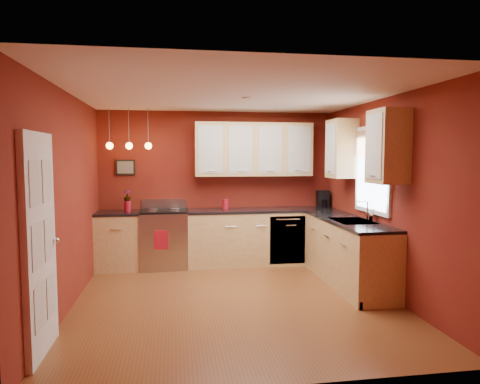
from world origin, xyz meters
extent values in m
plane|color=brown|center=(0.00, 0.00, 0.00)|extent=(4.20, 4.20, 0.00)
cube|color=white|center=(0.00, 0.00, 2.60)|extent=(4.00, 4.20, 0.02)
cube|color=maroon|center=(0.00, 2.10, 1.30)|extent=(4.00, 0.02, 2.60)
cube|color=maroon|center=(0.00, -2.10, 1.30)|extent=(4.00, 0.02, 2.60)
cube|color=maroon|center=(-2.00, 0.00, 1.30)|extent=(0.02, 4.20, 2.60)
cube|color=maroon|center=(2.00, 0.00, 1.30)|extent=(0.02, 4.20, 2.60)
cube|color=#DFBF77|center=(-1.65, 1.80, 0.45)|extent=(0.70, 0.60, 0.90)
cube|color=#DFBF77|center=(0.73, 1.80, 0.45)|extent=(2.54, 0.60, 0.90)
cube|color=#DFBF77|center=(1.70, 0.45, 0.45)|extent=(0.60, 2.10, 0.90)
cube|color=black|center=(-1.65, 1.80, 0.92)|extent=(0.70, 0.62, 0.04)
cube|color=black|center=(0.73, 1.80, 0.92)|extent=(2.54, 0.62, 0.04)
cube|color=black|center=(1.70, 0.45, 0.92)|extent=(0.62, 2.10, 0.04)
cube|color=#ADAEB2|center=(-0.92, 1.80, 0.46)|extent=(0.76, 0.64, 0.92)
cube|color=black|center=(-0.92, 1.50, 0.48)|extent=(0.55, 0.02, 0.32)
cylinder|color=#ADAEB2|center=(-0.92, 1.49, 0.72)|extent=(0.60, 0.02, 0.02)
cube|color=black|center=(-0.92, 1.80, 0.94)|extent=(0.76, 0.60, 0.03)
cylinder|color=gray|center=(-1.10, 1.66, 0.95)|extent=(0.16, 0.16, 0.01)
cylinder|color=gray|center=(-0.74, 1.66, 0.95)|extent=(0.16, 0.16, 0.01)
cylinder|color=gray|center=(-1.10, 1.94, 0.95)|extent=(0.16, 0.16, 0.01)
cylinder|color=gray|center=(-0.74, 1.94, 0.95)|extent=(0.16, 0.16, 0.01)
cube|color=#ADAEB2|center=(-0.92, 2.10, 1.03)|extent=(0.76, 0.04, 0.16)
cube|color=#ADAEB2|center=(1.10, 1.51, 0.45)|extent=(0.60, 0.02, 0.80)
cube|color=gray|center=(1.70, 0.30, 0.92)|extent=(0.50, 0.70, 0.05)
cube|color=black|center=(1.70, 0.47, 0.91)|extent=(0.42, 0.30, 0.02)
cube|color=black|center=(1.70, 0.13, 0.91)|extent=(0.42, 0.30, 0.02)
cylinder|color=silver|center=(1.92, 0.30, 1.08)|extent=(0.02, 0.02, 0.28)
cylinder|color=silver|center=(1.85, 0.30, 1.21)|extent=(0.16, 0.02, 0.02)
cube|color=white|center=(1.98, 0.30, 1.65)|extent=(0.04, 1.02, 1.22)
cube|color=white|center=(1.97, 0.30, 1.65)|extent=(0.01, 0.90, 1.10)
cube|color=#96714B|center=(1.95, 0.30, 2.02)|extent=(0.02, 0.96, 0.36)
cube|color=white|center=(-1.97, -1.20, 1.02)|extent=(0.06, 0.82, 2.05)
cube|color=silver|center=(-1.94, -1.38, 1.60)|extent=(0.00, 0.28, 0.40)
cube|color=silver|center=(-1.94, -1.02, 1.60)|extent=(0.00, 0.28, 0.40)
cube|color=silver|center=(-1.94, -1.38, 1.05)|extent=(0.00, 0.28, 0.40)
cube|color=silver|center=(-1.94, -1.02, 1.05)|extent=(0.00, 0.28, 0.40)
cube|color=silver|center=(-1.94, -1.38, 0.50)|extent=(0.00, 0.28, 0.40)
cube|color=silver|center=(-1.94, -1.02, 0.50)|extent=(0.00, 0.28, 0.40)
sphere|color=silver|center=(-1.91, -0.87, 1.00)|extent=(0.06, 0.06, 0.06)
cube|color=#DFBF77|center=(0.60, 1.93, 1.95)|extent=(2.00, 0.35, 0.90)
cube|color=#DFBF77|center=(1.82, 0.32, 1.95)|extent=(0.35, 1.95, 0.90)
cube|color=black|center=(-1.55, 2.08, 1.65)|extent=(0.32, 0.03, 0.26)
cylinder|color=gray|center=(-1.75, 1.75, 2.30)|extent=(0.01, 0.01, 0.60)
sphere|color=#FFA53F|center=(-1.75, 1.75, 2.00)|extent=(0.11, 0.11, 0.11)
cylinder|color=gray|center=(-1.45, 1.75, 2.30)|extent=(0.01, 0.01, 0.60)
sphere|color=#FFA53F|center=(-1.45, 1.75, 2.00)|extent=(0.11, 0.11, 0.11)
cylinder|color=gray|center=(-1.15, 1.75, 2.30)|extent=(0.01, 0.01, 0.60)
sphere|color=#FFA53F|center=(-1.15, 1.75, 2.00)|extent=(0.11, 0.11, 0.11)
cylinder|color=maroon|center=(0.11, 1.87, 1.02)|extent=(0.10, 0.10, 0.16)
cylinder|color=maroon|center=(0.11, 1.87, 1.10)|extent=(0.11, 0.11, 0.02)
cylinder|color=maroon|center=(-1.50, 1.80, 1.03)|extent=(0.11, 0.11, 0.17)
imported|color=maroon|center=(-1.50, 1.80, 1.19)|extent=(0.12, 0.12, 0.20)
cube|color=black|center=(1.84, 1.91, 1.09)|extent=(0.21, 0.18, 0.30)
cylinder|color=black|center=(1.84, 1.85, 1.01)|extent=(0.12, 0.12, 0.14)
imported|color=silver|center=(1.95, 0.19, 1.03)|extent=(0.09, 0.09, 0.17)
cube|color=maroon|center=(-0.96, 1.47, 0.52)|extent=(0.22, 0.02, 0.30)
camera|label=1|loc=(-0.75, -5.28, 1.83)|focal=32.00mm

